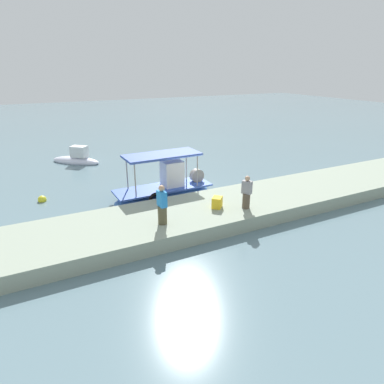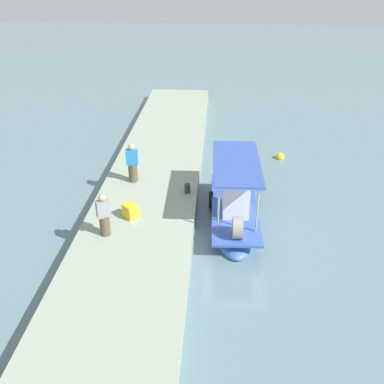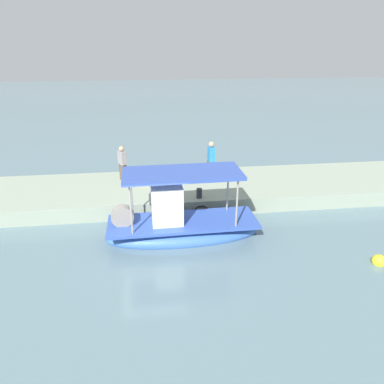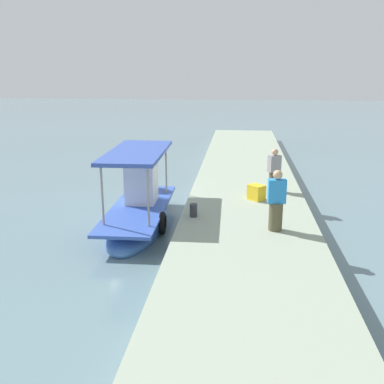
{
  "view_description": "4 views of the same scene",
  "coord_description": "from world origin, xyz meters",
  "px_view_note": "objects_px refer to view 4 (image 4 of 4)",
  "views": [
    {
      "loc": [
        -7.73,
        -16.62,
        7.04
      ],
      "look_at": [
        -0.43,
        -2.24,
        0.96
      ],
      "focal_mm": 31.27,
      "sensor_mm": 36.0,
      "label": 1
    },
    {
      "loc": [
        13.8,
        -0.83,
        9.34
      ],
      "look_at": [
        -1.94,
        -1.81,
        0.78
      ],
      "focal_mm": 40.49,
      "sensor_mm": 36.0,
      "label": 2
    },
    {
      "loc": [
        -0.03,
        11.59,
        6.75
      ],
      "look_at": [
        -1.79,
        -2.4,
        0.8
      ],
      "focal_mm": 33.41,
      "sensor_mm": 36.0,
      "label": 3
    },
    {
      "loc": [
        -15.11,
        -3.36,
        5.16
      ],
      "look_at": [
        -0.94,
        -1.85,
        1.17
      ],
      "focal_mm": 41.6,
      "sensor_mm": 36.0,
      "label": 4
    }
  ],
  "objects_px": {
    "fisherman_near_bollard": "(276,203)",
    "mooring_bollard": "(194,210)",
    "fisherman_by_crate": "(274,172)",
    "cargo_crate": "(256,192)",
    "main_fishing_boat": "(140,211)"
  },
  "relations": [
    {
      "from": "cargo_crate",
      "to": "fisherman_near_bollard",
      "type": "bearing_deg",
      "value": -171.65
    },
    {
      "from": "fisherman_by_crate",
      "to": "mooring_bollard",
      "type": "bearing_deg",
      "value": 140.69
    },
    {
      "from": "fisherman_by_crate",
      "to": "mooring_bollard",
      "type": "height_order",
      "value": "fisherman_by_crate"
    },
    {
      "from": "main_fishing_boat",
      "to": "fisherman_by_crate",
      "type": "xyz_separation_m",
      "value": [
        2.27,
        -4.61,
        0.94
      ]
    },
    {
      "from": "main_fishing_boat",
      "to": "mooring_bollard",
      "type": "xyz_separation_m",
      "value": [
        -0.99,
        -1.94,
        0.41
      ]
    },
    {
      "from": "main_fishing_boat",
      "to": "mooring_bollard",
      "type": "relative_size",
      "value": 14.02
    },
    {
      "from": "mooring_bollard",
      "to": "cargo_crate",
      "type": "distance_m",
      "value": 2.88
    },
    {
      "from": "fisherman_near_bollard",
      "to": "mooring_bollard",
      "type": "xyz_separation_m",
      "value": [
        0.92,
        2.44,
        -0.59
      ]
    },
    {
      "from": "fisherman_near_bollard",
      "to": "mooring_bollard",
      "type": "relative_size",
      "value": 4.28
    },
    {
      "from": "fisherman_near_bollard",
      "to": "fisherman_by_crate",
      "type": "height_order",
      "value": "fisherman_near_bollard"
    },
    {
      "from": "main_fishing_boat",
      "to": "fisherman_near_bollard",
      "type": "xyz_separation_m",
      "value": [
        -1.91,
        -4.38,
        1.0
      ]
    },
    {
      "from": "fisherman_near_bollard",
      "to": "fisherman_by_crate",
      "type": "relative_size",
      "value": 1.09
    },
    {
      "from": "fisherman_by_crate",
      "to": "cargo_crate",
      "type": "height_order",
      "value": "fisherman_by_crate"
    },
    {
      "from": "fisherman_near_bollard",
      "to": "mooring_bollard",
      "type": "bearing_deg",
      "value": 69.28
    },
    {
      "from": "main_fishing_boat",
      "to": "fisherman_by_crate",
      "type": "relative_size",
      "value": 3.56
    }
  ]
}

